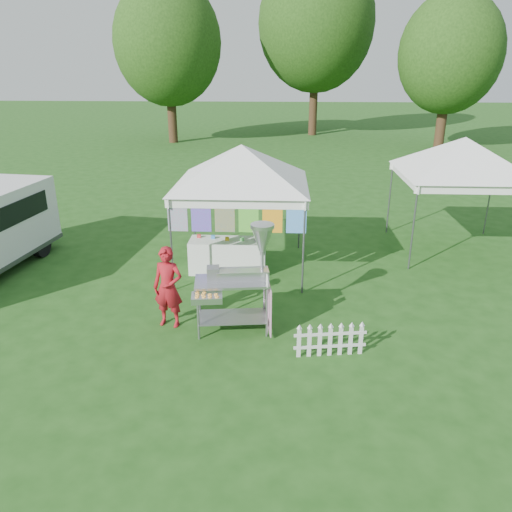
{
  "coord_description": "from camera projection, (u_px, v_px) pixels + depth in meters",
  "views": [
    {
      "loc": [
        0.93,
        -7.9,
        4.72
      ],
      "look_at": [
        0.44,
        1.42,
        1.1
      ],
      "focal_mm": 35.0,
      "sensor_mm": 36.0,
      "label": 1
    }
  ],
  "objects": [
    {
      "name": "picket_fence",
      "position": [
        330.0,
        341.0,
        8.52
      ],
      "size": [
        1.25,
        0.21,
        0.56
      ],
      "rotation": [
        0.0,
        0.0,
        0.15
      ],
      "color": "silver",
      "rests_on": "ground"
    },
    {
      "name": "ground",
      "position": [
        228.0,
        340.0,
        9.11
      ],
      "size": [
        120.0,
        120.0,
        0.0
      ],
      "primitive_type": "plane",
      "color": "#1D4915",
      "rests_on": "ground"
    },
    {
      "name": "canopy_right",
      "position": [
        466.0,
        137.0,
        12.42
      ],
      "size": [
        4.24,
        4.24,
        3.45
      ],
      "color": "#59595E",
      "rests_on": "ground"
    },
    {
      "name": "display_table",
      "position": [
        228.0,
        256.0,
        11.97
      ],
      "size": [
        1.8,
        0.7,
        0.8
      ],
      "primitive_type": "cube",
      "color": "white",
      "rests_on": "ground"
    },
    {
      "name": "tree_left",
      "position": [
        168.0,
        43.0,
        29.64
      ],
      "size": [
        6.4,
        6.4,
        9.53
      ],
      "color": "#321C12",
      "rests_on": "ground"
    },
    {
      "name": "tree_right",
      "position": [
        450.0,
        54.0,
        27.23
      ],
      "size": [
        5.6,
        5.6,
        8.42
      ],
      "color": "#321C12",
      "rests_on": "ground"
    },
    {
      "name": "donut_cart",
      "position": [
        244.0,
        271.0,
        9.01
      ],
      "size": [
        1.49,
        1.18,
        2.07
      ],
      "rotation": [
        0.0,
        0.0,
        0.12
      ],
      "color": "gray",
      "rests_on": "ground"
    },
    {
      "name": "canopy_main",
      "position": [
        241.0,
        145.0,
        11.29
      ],
      "size": [
        4.24,
        4.24,
        3.45
      ],
      "color": "#59595E",
      "rests_on": "ground"
    },
    {
      "name": "tree_mid",
      "position": [
        317.0,
        23.0,
        32.45
      ],
      "size": [
        7.6,
        7.6,
        11.52
      ],
      "color": "#321C12",
      "rests_on": "ground"
    },
    {
      "name": "vendor",
      "position": [
        168.0,
        287.0,
        9.35
      ],
      "size": [
        0.63,
        0.48,
        1.58
      ],
      "primitive_type": "imported",
      "rotation": [
        0.0,
        0.0,
        -0.18
      ],
      "color": "maroon",
      "rests_on": "ground"
    }
  ]
}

